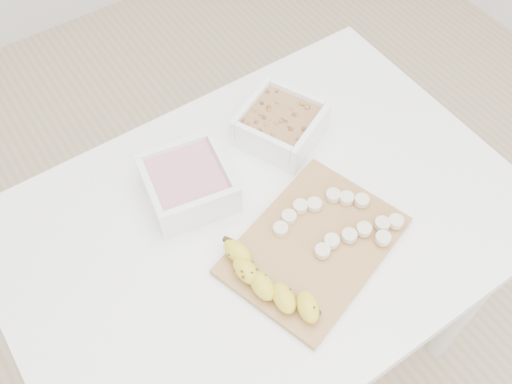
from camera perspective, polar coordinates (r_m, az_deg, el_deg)
ground at (r=1.79m, az=0.56°, el=-15.59°), size 3.50×3.50×0.00m
table at (r=1.19m, az=0.82°, el=-5.26°), size 1.00×0.70×0.75m
bowl_yogurt at (r=1.11m, az=-6.79°, el=0.91°), size 0.19×0.19×0.08m
bowl_granola at (r=1.20m, az=2.47°, el=6.80°), size 0.21×0.21×0.07m
cutting_board at (r=1.07m, az=5.80°, el=-5.34°), size 0.38×0.32×0.01m
banana at (r=1.00m, az=1.52°, el=-9.08°), size 0.07×0.21×0.04m
banana_slices at (r=1.09m, az=8.34°, el=-2.83°), size 0.22×0.17×0.02m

